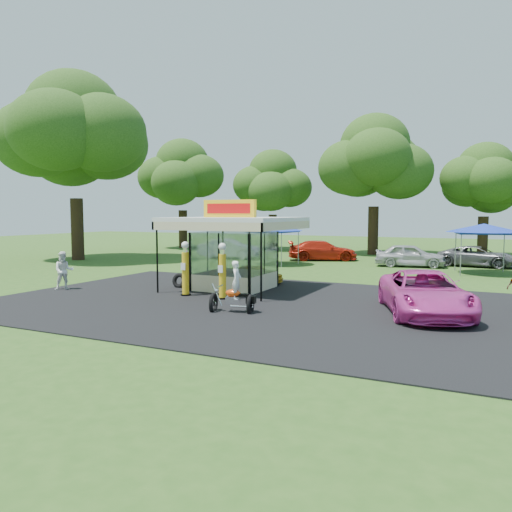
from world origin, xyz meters
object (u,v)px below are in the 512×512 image
(motorcycle, at_px, (235,292))
(spectator_west, at_px, (64,271))
(kiosk_car, at_px, (256,274))
(tent_west, at_px, (273,228))
(pink_sedan, at_px, (425,293))
(bg_car_a, at_px, (229,249))
(bg_car_b, at_px, (322,251))
(gas_station_kiosk, at_px, (235,252))
(bg_car_d, at_px, (478,256))
(gas_pump_right, at_px, (222,273))
(tent_east, at_px, (484,228))
(bg_car_c, at_px, (410,255))
(gas_pump_left, at_px, (185,270))

(motorcycle, height_order, spectator_west, motorcycle)
(kiosk_car, xyz_separation_m, tent_west, (-2.97, 8.94, 2.08))
(pink_sedan, height_order, bg_car_a, bg_car_a)
(motorcycle, bearing_deg, spectator_west, 159.62)
(bg_car_b, height_order, tent_west, tent_west)
(gas_station_kiosk, bearing_deg, bg_car_d, 57.90)
(bg_car_a, bearing_deg, pink_sedan, -144.44)
(gas_pump_right, bearing_deg, tent_west, 105.46)
(gas_pump_right, bearing_deg, bg_car_a, 118.06)
(kiosk_car, distance_m, tent_west, 9.65)
(tent_east, bearing_deg, gas_pump_right, -123.37)
(gas_pump_right, relative_size, pink_sedan, 0.42)
(bg_car_c, bearing_deg, bg_car_d, -71.38)
(motorcycle, relative_size, bg_car_b, 0.38)
(bg_car_a, relative_size, bg_car_c, 1.04)
(gas_station_kiosk, height_order, tent_east, gas_station_kiosk)
(motorcycle, relative_size, tent_west, 0.48)
(gas_pump_right, xyz_separation_m, bg_car_b, (-1.69, 18.22, -0.38))
(gas_pump_right, xyz_separation_m, tent_east, (9.44, 14.33, 1.55))
(bg_car_c, bearing_deg, kiosk_car, 144.96)
(spectator_west, distance_m, bg_car_b, 20.16)
(gas_pump_right, xyz_separation_m, kiosk_car, (-0.86, 4.90, -0.65))
(gas_pump_right, xyz_separation_m, tent_west, (-3.83, 13.84, 1.44))
(pink_sedan, bearing_deg, gas_station_kiosk, 145.85)
(gas_station_kiosk, xyz_separation_m, bg_car_d, (9.91, 15.80, -1.09))
(bg_car_a, bearing_deg, gas_pump_left, -167.74)
(pink_sedan, height_order, bg_car_c, pink_sedan)
(kiosk_car, bearing_deg, gas_pump_right, -170.03)
(spectator_west, xyz_separation_m, bg_car_d, (16.97, 19.44, -0.21))
(bg_car_d, bearing_deg, tent_east, -167.28)
(bg_car_b, height_order, bg_car_d, bg_car_b)
(pink_sedan, xyz_separation_m, bg_car_a, (-16.68, 16.02, 0.00))
(bg_car_b, bearing_deg, tent_east, -133.30)
(spectator_west, height_order, tent_west, tent_west)
(kiosk_car, bearing_deg, bg_car_c, -26.88)
(pink_sedan, distance_m, bg_car_a, 23.13)
(bg_car_b, height_order, tent_east, tent_east)
(gas_pump_left, relative_size, gas_pump_right, 1.00)
(motorcycle, height_order, tent_east, tent_east)
(gas_pump_right, height_order, pink_sedan, gas_pump_right)
(pink_sedan, xyz_separation_m, bg_car_b, (-9.61, 17.82, -0.03))
(kiosk_car, height_order, bg_car_b, bg_car_b)
(bg_car_c, bearing_deg, tent_west, 98.30)
(gas_pump_right, relative_size, bg_car_a, 0.50)
(tent_east, bearing_deg, bg_car_b, 160.75)
(bg_car_a, bearing_deg, tent_east, -107.14)
(motorcycle, xyz_separation_m, kiosk_car, (-2.62, 7.09, -0.28))
(spectator_west, bearing_deg, kiosk_car, -9.30)
(gas_pump_left, relative_size, kiosk_car, 0.84)
(kiosk_car, relative_size, bg_car_a, 0.60)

